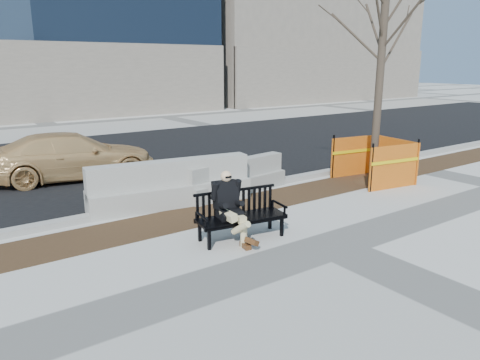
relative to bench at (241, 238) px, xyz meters
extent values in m
plane|color=beige|center=(1.03, -1.11, 0.00)|extent=(120.00, 120.00, 0.00)
cube|color=#47301C|center=(1.03, 1.49, 0.00)|extent=(40.00, 1.20, 0.02)
cube|color=black|center=(1.03, 7.69, 0.00)|extent=(60.00, 10.40, 0.01)
cube|color=#9E9B93|center=(1.03, 2.44, 0.06)|extent=(60.00, 0.25, 0.12)
imported|color=tan|center=(-1.11, 5.96, 0.00)|extent=(4.35, 2.30, 1.20)
camera|label=1|loc=(-4.28, -5.96, 2.92)|focal=34.07mm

